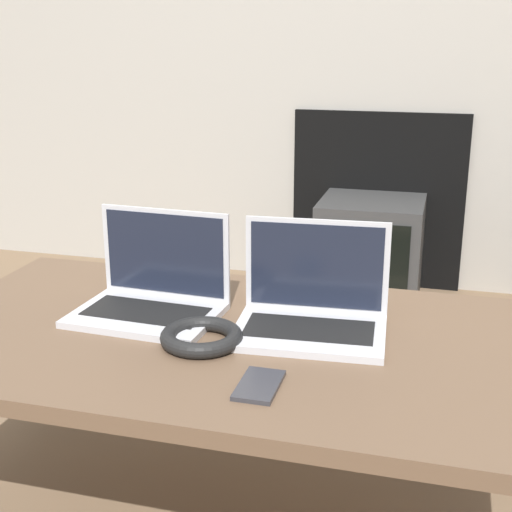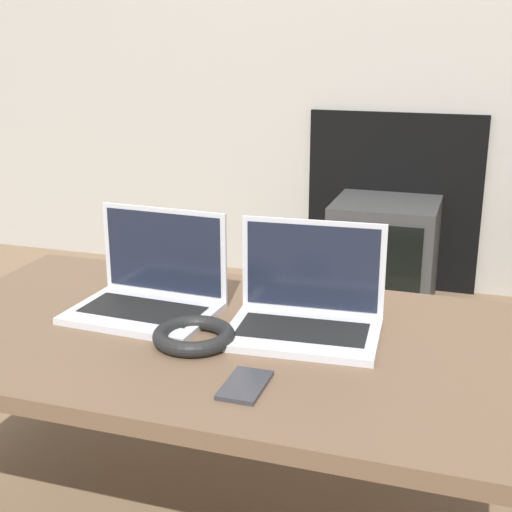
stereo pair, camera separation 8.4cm
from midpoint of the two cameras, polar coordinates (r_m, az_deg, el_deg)
name	(u,v)px [view 1 (the left image)]	position (r m, az deg, el deg)	size (l,w,h in m)	color
table	(221,346)	(1.60, -4.37, -7.18)	(1.37, 0.78, 0.46)	brown
laptop_left	(153,292)	(1.70, -9.62, -2.83)	(0.34, 0.25, 0.23)	silver
laptop_right	(312,307)	(1.58, 2.99, -4.12)	(0.34, 0.26, 0.23)	silver
headphones	(201,337)	(1.53, -5.96, -6.46)	(0.18, 0.18, 0.03)	black
phone	(259,385)	(1.35, -1.56, -10.31)	(0.07, 0.13, 0.01)	#333338
tv	(370,251)	(3.04, 8.33, 0.43)	(0.43, 0.41, 0.44)	#383838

